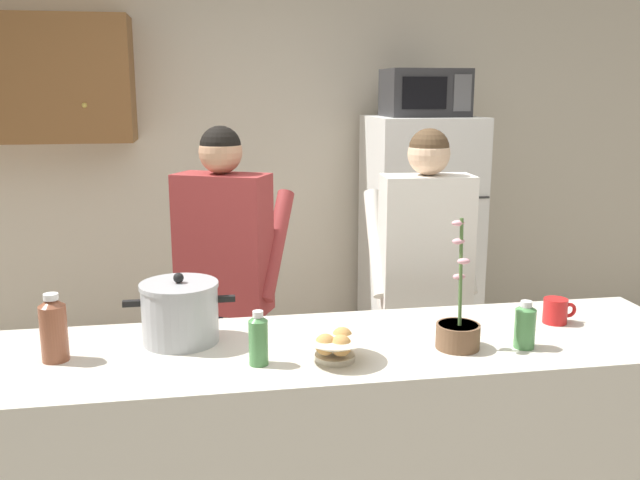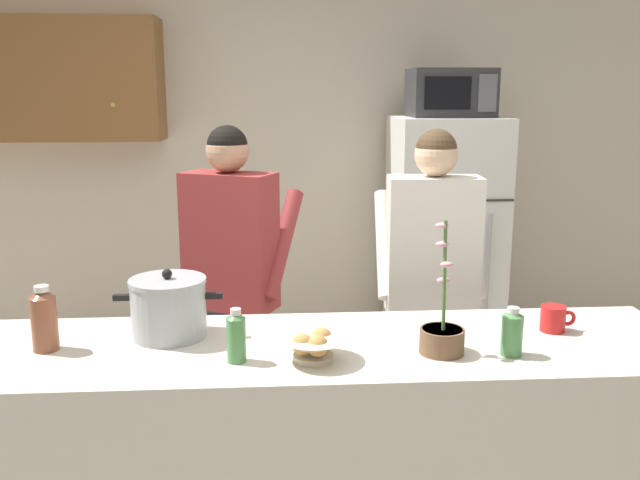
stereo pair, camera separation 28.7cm
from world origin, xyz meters
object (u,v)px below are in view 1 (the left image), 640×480
(bottle_near_edge, at_px, (54,328))
(bottle_far_corner, at_px, (258,338))
(bottle_mid_counter, at_px, (525,325))
(bread_bowl, at_px, (335,346))
(coffee_mug, at_px, (556,311))
(microwave, at_px, (425,93))
(person_by_sink, at_px, (425,262))
(potted_orchid, at_px, (458,330))
(refrigerator, at_px, (419,247))
(cooking_pot, at_px, (180,312))
(person_near_pot, at_px, (225,262))

(bottle_near_edge, distance_m, bottle_far_corner, 0.67)
(bottle_mid_counter, bearing_deg, bread_bowl, -179.70)
(coffee_mug, height_order, bread_bowl, bread_bowl)
(microwave, distance_m, person_by_sink, 1.38)
(microwave, relative_size, bottle_mid_counter, 2.89)
(bottle_far_corner, bearing_deg, bottle_mid_counter, -0.28)
(microwave, xyz_separation_m, person_by_sink, (-0.33, -1.10, -0.76))
(potted_orchid, bearing_deg, refrigerator, 75.92)
(cooking_pot, relative_size, bottle_far_corner, 2.13)
(refrigerator, height_order, bottle_far_corner, refrigerator)
(person_near_pot, distance_m, potted_orchid, 1.21)
(person_near_pot, relative_size, bottle_mid_counter, 9.84)
(refrigerator, bearing_deg, bottle_near_edge, -134.75)
(refrigerator, distance_m, bread_bowl, 2.21)
(bottle_near_edge, relative_size, bottle_far_corner, 1.26)
(person_by_sink, xyz_separation_m, bottle_far_corner, (-0.84, -0.87, 0.00))
(bottle_near_edge, distance_m, bottle_mid_counter, 1.57)
(person_near_pot, distance_m, coffee_mug, 1.44)
(person_near_pot, relative_size, cooking_pot, 4.25)
(microwave, bearing_deg, potted_orchid, -104.24)
(potted_orchid, bearing_deg, bread_bowl, -174.95)
(bottle_near_edge, bearing_deg, microwave, 44.91)
(bottle_mid_counter, bearing_deg, potted_orchid, 171.23)
(person_near_pot, height_order, bottle_near_edge, person_near_pot)
(person_near_pot, relative_size, bread_bowl, 6.83)
(coffee_mug, bearing_deg, person_near_pot, 147.77)
(bottle_near_edge, bearing_deg, bread_bowl, -9.71)
(bottle_near_edge, height_order, potted_orchid, potted_orchid)
(coffee_mug, relative_size, bottle_near_edge, 0.58)
(person_by_sink, relative_size, bottle_mid_counter, 9.76)
(refrigerator, bearing_deg, potted_orchid, -104.08)
(potted_orchid, bearing_deg, bottle_far_corner, -177.45)
(person_near_pot, relative_size, potted_orchid, 3.62)
(microwave, xyz_separation_m, bottle_near_edge, (-1.83, -1.82, -0.74))
(refrigerator, distance_m, coffee_mug, 1.78)
(refrigerator, relative_size, bread_bowl, 6.80)
(potted_orchid, bearing_deg, person_near_pot, 128.50)
(person_by_sink, xyz_separation_m, potted_orchid, (-0.16, -0.84, -0.02))
(refrigerator, relative_size, bottle_mid_counter, 9.80)
(person_by_sink, xyz_separation_m, coffee_mug, (0.30, -0.66, -0.04))
(bottle_near_edge, bearing_deg, person_near_pot, 55.22)
(bread_bowl, distance_m, bottle_mid_counter, 0.66)
(coffee_mug, relative_size, bread_bowl, 0.55)
(microwave, distance_m, bottle_mid_counter, 2.13)
(person_near_pot, distance_m, cooking_pot, 0.75)
(cooking_pot, relative_size, bottle_mid_counter, 2.32)
(person_near_pot, height_order, bread_bowl, person_near_pot)
(microwave, height_order, potted_orchid, microwave)
(microwave, relative_size, coffee_mug, 3.66)
(refrigerator, height_order, potted_orchid, refrigerator)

